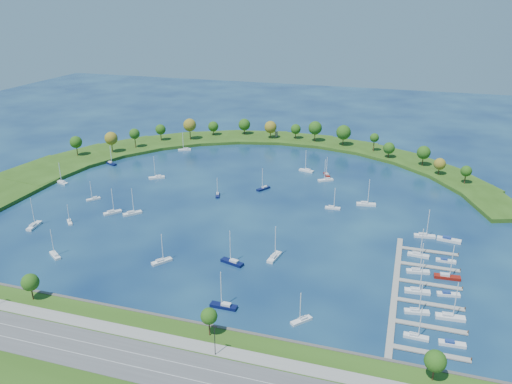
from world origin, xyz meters
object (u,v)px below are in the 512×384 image
(docked_boat_9, at_px, (446,261))
(moored_boat_18, at_px, (34,225))
(moored_boat_0, at_px, (333,207))
(moored_boat_19, at_px, (70,221))
(moored_boat_5, at_px, (93,198))
(moored_boat_14, at_px, (218,194))
(moored_boat_10, at_px, (62,182))
(moored_boat_15, at_px, (185,149))
(moored_boat_20, at_px, (307,170))
(moored_boat_1, at_px, (274,256))
(moored_boat_4, at_px, (132,213))
(moored_boat_7, at_px, (112,212))
(docked_boat_3, at_px, (450,316))
(docked_boat_4, at_px, (417,290))
(moored_boat_2, at_px, (326,179))
(moored_boat_6, at_px, (232,262))
(moored_boat_21, at_px, (224,305))
(docked_boat_5, at_px, (448,294))
(moored_boat_17, at_px, (111,163))
(docked_boat_0, at_px, (416,336))
(moored_boat_12, at_px, (157,177))
(docked_boat_7, at_px, (447,276))
(docked_boat_8, at_px, (418,254))
(docked_boat_2, at_px, (417,311))
(moored_boat_9, at_px, (55,255))
(docked_boat_11, at_px, (449,240))
(moored_boat_3, at_px, (327,174))
(moored_boat_13, at_px, (263,188))
(moored_boat_11, at_px, (366,204))
(moored_boat_16, at_px, (302,320))
(docked_boat_10, at_px, (424,235))
(harbor_tower, at_px, (276,134))
(dock_system, at_px, (416,292))
(docked_boat_6, at_px, (418,271))

(docked_boat_9, bearing_deg, moored_boat_18, -172.93)
(moored_boat_0, bearing_deg, moored_boat_19, -159.55)
(moored_boat_5, relative_size, moored_boat_14, 1.00)
(moored_boat_10, distance_m, moored_boat_15, 86.83)
(moored_boat_15, distance_m, moored_boat_20, 89.05)
(moored_boat_1, distance_m, moored_boat_4, 79.44)
(moored_boat_7, height_order, moored_boat_18, moored_boat_18)
(moored_boat_7, bearing_deg, docked_boat_3, -66.31)
(moored_boat_10, relative_size, docked_boat_4, 0.92)
(moored_boat_14, xyz_separation_m, moored_boat_15, (-50.87, 69.35, 0.06))
(moored_boat_2, height_order, moored_boat_15, moored_boat_2)
(moored_boat_10, xyz_separation_m, docked_boat_4, (190.43, -55.84, 0.03))
(moored_boat_6, bearing_deg, moored_boat_18, 13.71)
(moored_boat_21, height_order, docked_boat_5, moored_boat_21)
(moored_boat_19, bearing_deg, moored_boat_5, 148.97)
(moored_boat_14, height_order, moored_boat_17, moored_boat_17)
(docked_boat_0, bearing_deg, moored_boat_12, 145.92)
(docked_boat_7, bearing_deg, moored_boat_10, 164.35)
(moored_boat_18, bearing_deg, moored_boat_21, -116.28)
(docked_boat_8, bearing_deg, moored_boat_15, 149.61)
(moored_boat_0, xyz_separation_m, moored_boat_1, (-14.18, -56.63, 0.08))
(moored_boat_17, relative_size, docked_boat_2, 1.02)
(moored_boat_4, xyz_separation_m, docked_boat_7, (141.99, -16.72, 0.03))
(moored_boat_5, relative_size, moored_boat_15, 0.82)
(moored_boat_9, relative_size, moored_boat_10, 0.97)
(docked_boat_11, bearing_deg, docked_boat_8, -116.06)
(moored_boat_18, bearing_deg, moored_boat_3, -55.33)
(moored_boat_1, relative_size, moored_boat_13, 1.13)
(moored_boat_13, xyz_separation_m, docked_boat_2, (80.79, -93.21, -0.01))
(moored_boat_11, bearing_deg, moored_boat_16, -104.83)
(moored_boat_12, xyz_separation_m, docked_boat_10, (146.36, -32.36, -0.00))
(moored_boat_19, bearing_deg, docked_boat_0, 32.85)
(moored_boat_9, bearing_deg, moored_boat_1, -129.45)
(moored_boat_18, distance_m, moored_boat_21, 109.79)
(docked_boat_3, bearing_deg, moored_boat_17, 147.27)
(harbor_tower, bearing_deg, docked_boat_2, -62.41)
(moored_boat_10, bearing_deg, docked_boat_10, -162.59)
(harbor_tower, relative_size, moored_boat_20, 0.31)
(moored_boat_13, distance_m, docked_boat_10, 89.81)
(moored_boat_0, xyz_separation_m, moored_boat_19, (-113.45, -52.41, -0.04))
(docked_boat_8, bearing_deg, moored_boat_10, 176.11)
(moored_boat_18, height_order, docked_boat_5, moored_boat_18)
(docked_boat_7, height_order, docked_boat_11, docked_boat_7)
(moored_boat_3, xyz_separation_m, moored_boat_18, (-114.94, -108.15, 0.08))
(moored_boat_16, bearing_deg, moored_boat_11, -144.64)
(docked_boat_9, bearing_deg, moored_boat_15, 146.55)
(moored_boat_13, distance_m, moored_boat_15, 88.85)
(dock_system, distance_m, moored_boat_5, 164.77)
(docked_boat_8, bearing_deg, moored_boat_16, -117.55)
(moored_boat_3, xyz_separation_m, docked_boat_6, (51.96, -98.14, 0.04))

